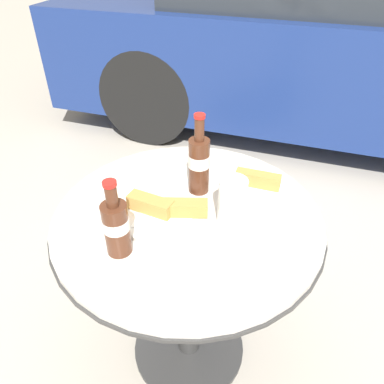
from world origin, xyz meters
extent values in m
plane|color=#A8A093|center=(0.00, 0.00, 0.00)|extent=(30.00, 30.00, 0.00)
cylinder|color=#333333|center=(0.00, 0.00, 0.01)|extent=(0.43, 0.43, 0.02)
cylinder|color=#333333|center=(0.00, 0.00, 0.35)|extent=(0.09, 0.09, 0.66)
cylinder|color=#333333|center=(0.00, 0.00, 0.67)|extent=(0.79, 0.79, 0.01)
cylinder|color=beige|center=(0.00, 0.00, 0.69)|extent=(0.77, 0.77, 0.02)
cylinder|color=#4C2819|center=(-0.12, -0.19, 0.77)|extent=(0.06, 0.06, 0.15)
cylinder|color=silver|center=(-0.12, -0.19, 0.79)|extent=(0.07, 0.07, 0.03)
cylinder|color=#4C2819|center=(-0.12, -0.19, 0.87)|extent=(0.03, 0.03, 0.06)
cylinder|color=red|center=(-0.12, -0.19, 0.91)|extent=(0.03, 0.03, 0.01)
cylinder|color=#4C2819|center=(-0.01, 0.12, 0.79)|extent=(0.06, 0.06, 0.18)
cylinder|color=silver|center=(-0.01, 0.12, 0.81)|extent=(0.07, 0.07, 0.04)
cylinder|color=#4C2819|center=(-0.01, 0.12, 0.91)|extent=(0.03, 0.03, 0.07)
cylinder|color=red|center=(-0.01, 0.12, 0.95)|extent=(0.03, 0.03, 0.01)
cylinder|color=#C68923|center=(0.12, 0.01, 0.75)|extent=(0.07, 0.07, 0.11)
cylinder|color=silver|center=(0.12, 0.01, 0.77)|extent=(0.08, 0.08, 0.14)
cylinder|color=silver|center=(-0.05, -0.04, 0.70)|extent=(0.24, 0.24, 0.01)
cube|color=white|center=(-0.05, -0.04, 0.71)|extent=(0.15, 0.15, 0.00)
cube|color=#B77F3D|center=(-0.10, -0.04, 0.73)|extent=(0.14, 0.06, 0.04)
cube|color=#B77F3D|center=(-0.01, -0.02, 0.73)|extent=(0.14, 0.08, 0.04)
cylinder|color=silver|center=(0.17, 0.18, 0.70)|extent=(0.23, 0.23, 0.01)
cube|color=white|center=(0.17, 0.18, 0.71)|extent=(0.19, 0.19, 0.00)
cube|color=#B77F3D|center=(0.17, 0.18, 0.73)|extent=(0.14, 0.04, 0.04)
cube|color=navy|center=(0.43, 2.34, 0.55)|extent=(4.09, 1.77, 0.72)
cylinder|color=black|center=(-0.83, 3.13, 0.34)|extent=(0.69, 0.21, 0.69)
cylinder|color=black|center=(-0.83, 1.56, 0.34)|extent=(0.69, 0.21, 0.69)
camera|label=1|loc=(0.27, -0.78, 1.39)|focal=35.00mm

